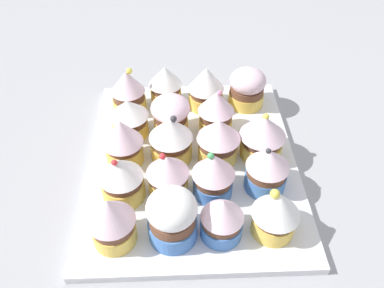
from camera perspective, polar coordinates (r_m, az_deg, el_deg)
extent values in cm
cube|color=#9E9EA3|center=(60.06, 0.00, -3.94)|extent=(180.00, 180.00, 3.00)
cube|color=silver|center=(58.53, 0.00, -2.55)|extent=(37.35, 30.83, 1.20)
cylinder|color=#EFC651|center=(50.11, 11.83, -11.49)|extent=(5.34, 5.34, 2.46)
cylinder|color=brown|center=(48.73, 12.12, -10.32)|extent=(4.98, 4.98, 1.00)
cone|color=white|center=(46.89, 12.54, -8.62)|extent=(5.90, 5.90, 3.69)
sphere|color=#EAD64C|center=(45.58, 12.11, -7.20)|extent=(1.18, 1.18, 1.18)
cylinder|color=#477AC6|center=(54.41, 10.69, -5.22)|extent=(5.65, 5.65, 2.62)
cylinder|color=brown|center=(52.93, 10.97, -3.78)|extent=(5.38, 5.38, 1.42)
cone|color=silver|center=(51.41, 11.29, -2.16)|extent=(5.86, 5.86, 2.85)
sphere|color=#333338|center=(50.53, 11.20, -1.03)|extent=(0.75, 0.75, 0.75)
cylinder|color=#EFC651|center=(58.94, 10.05, -0.57)|extent=(6.20, 6.20, 2.34)
cylinder|color=brown|center=(57.67, 10.28, 0.77)|extent=(5.50, 5.50, 1.41)
cone|color=silver|center=(56.11, 10.58, 2.55)|extent=(6.77, 6.77, 3.35)
sphere|color=#EAD64C|center=(55.40, 10.83, 3.96)|extent=(0.95, 0.95, 0.95)
cylinder|color=#EFC651|center=(68.10, 7.93, 6.67)|extent=(5.99, 5.99, 2.29)
cylinder|color=brown|center=(67.06, 8.07, 7.89)|extent=(5.70, 5.70, 1.27)
ellipsoid|color=silver|center=(66.01, 8.23, 9.20)|extent=(6.09, 6.09, 4.08)
cylinder|color=#477AC6|center=(49.05, 4.32, -12.23)|extent=(5.22, 5.22, 2.23)
cylinder|color=brown|center=(47.62, 4.43, -11.05)|extent=(4.84, 4.84, 1.26)
cone|color=silver|center=(45.93, 4.57, -9.54)|extent=(5.26, 5.26, 2.93)
cylinder|color=#477AC6|center=(52.98, 3.07, -6.30)|extent=(5.37, 5.37, 2.26)
cylinder|color=brown|center=(51.55, 3.14, -4.94)|extent=(4.98, 4.98, 1.52)
cone|color=silver|center=(49.75, 3.25, -3.08)|extent=(5.73, 5.73, 3.35)
sphere|color=#4CB266|center=(48.68, 2.78, -1.76)|extent=(0.90, 0.90, 0.90)
cylinder|color=#EFC651|center=(57.27, 3.81, -1.30)|extent=(5.80, 5.80, 2.54)
cylinder|color=brown|center=(55.87, 3.91, 0.17)|extent=(5.50, 5.50, 1.50)
cone|color=silver|center=(54.28, 4.02, 1.98)|extent=(6.30, 6.30, 3.23)
cylinder|color=#EFC651|center=(61.82, 3.46, 2.82)|extent=(5.23, 5.23, 2.62)
cylinder|color=brown|center=(60.48, 3.54, 4.33)|extent=(4.81, 4.81, 1.58)
cone|color=silver|center=(58.90, 3.65, 6.25)|extent=(5.64, 5.64, 3.52)
sphere|color=pink|center=(57.93, 4.12, 7.54)|extent=(0.71, 0.71, 0.71)
cylinder|color=#EFC651|center=(67.06, 2.03, 6.50)|extent=(5.82, 5.82, 2.39)
cylinder|color=brown|center=(65.99, 2.06, 7.75)|extent=(5.34, 5.34, 1.21)
cone|color=white|center=(64.51, 2.12, 9.62)|extent=(6.05, 6.05, 3.99)
cylinder|color=#477AC6|center=(48.69, -2.84, -12.34)|extent=(6.08, 6.08, 2.61)
cylinder|color=brown|center=(46.98, -2.93, -10.92)|extent=(5.60, 5.60, 1.56)
ellipsoid|color=white|center=(45.31, -3.03, -9.40)|extent=(6.09, 6.09, 4.29)
cylinder|color=#EFC651|center=(52.98, -3.48, -6.05)|extent=(5.32, 5.32, 2.60)
cylinder|color=brown|center=(51.56, -3.57, -4.69)|extent=(5.07, 5.07, 1.18)
cone|color=silver|center=(50.07, -3.67, -3.15)|extent=(5.72, 5.72, 2.87)
sphere|color=red|center=(49.40, -4.38, -1.82)|extent=(0.83, 0.83, 0.83)
cylinder|color=#EFC651|center=(57.65, -3.03, -0.92)|extent=(6.09, 6.09, 2.49)
cylinder|color=brown|center=(56.31, -3.10, 0.49)|extent=(5.51, 5.51, 1.38)
cone|color=white|center=(54.69, -3.19, 2.34)|extent=(6.38, 6.38, 3.44)
sphere|color=#333338|center=(53.76, -2.75, 3.71)|extent=(0.95, 0.95, 0.95)
cylinder|color=#EFC651|center=(61.85, -3.10, 2.76)|extent=(5.44, 5.44, 2.45)
cylinder|color=brown|center=(60.71, -3.16, 4.03)|extent=(5.09, 5.09, 1.11)
ellipsoid|color=silver|center=(59.65, -3.22, 5.28)|extent=(6.06, 6.06, 3.78)
cylinder|color=#EFC651|center=(67.65, -3.82, 6.98)|extent=(5.23, 5.23, 2.74)
cylinder|color=brown|center=(66.49, -3.90, 8.36)|extent=(4.80, 4.80, 1.23)
cone|color=white|center=(65.21, -3.99, 9.98)|extent=(5.60, 5.60, 3.31)
cylinder|color=#EFC651|center=(49.33, -11.31, -12.76)|extent=(5.34, 5.34, 2.37)
cylinder|color=brown|center=(47.74, -11.63, -11.46)|extent=(5.02, 5.02, 1.53)
cone|color=silver|center=(45.69, -12.09, -9.59)|extent=(5.75, 5.75, 3.64)
cylinder|color=#EFC651|center=(53.21, -10.03, -6.53)|extent=(5.74, 5.74, 2.64)
cylinder|color=brown|center=(51.78, -10.29, -5.17)|extent=(5.26, 5.26, 1.19)
cone|color=white|center=(50.21, -10.59, -3.55)|extent=(5.83, 5.83, 3.12)
sphere|color=red|center=(49.01, -11.39, -2.71)|extent=(0.79, 0.79, 0.79)
cylinder|color=#EFC651|center=(57.61, -9.87, -1.59)|extent=(5.40, 5.40, 2.65)
cylinder|color=brown|center=(56.32, -10.09, -0.25)|extent=(4.87, 4.87, 1.09)
cone|color=silver|center=(54.65, -10.41, 1.64)|extent=(5.88, 5.88, 3.90)
cylinder|color=#EFC651|center=(62.21, -9.01, 2.38)|extent=(5.57, 5.57, 2.30)
cylinder|color=brown|center=(61.04, -9.19, 3.66)|extent=(5.13, 5.13, 1.33)
cone|color=white|center=(59.74, -9.42, 5.20)|extent=(6.09, 6.09, 2.86)
cylinder|color=#EFC651|center=(67.17, -9.15, 5.89)|extent=(5.58, 5.58, 2.24)
cylinder|color=brown|center=(66.06, -9.33, 7.18)|extent=(5.28, 5.28, 1.50)
cone|color=silver|center=(64.56, -9.59, 9.04)|extent=(5.65, 5.65, 3.73)
sphere|color=#EAD64C|center=(63.92, -9.22, 10.55)|extent=(1.01, 1.01, 1.01)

